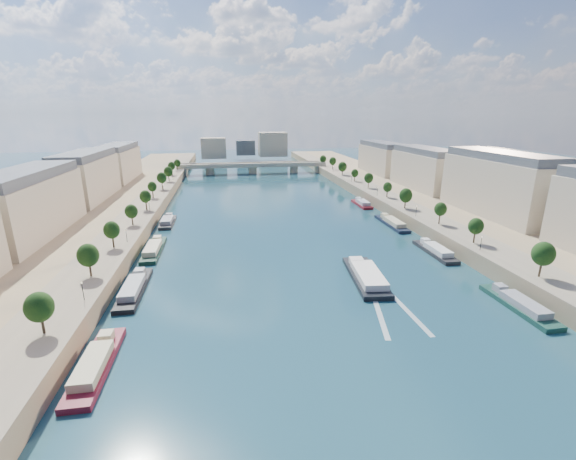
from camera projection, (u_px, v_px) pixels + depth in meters
name	position (u px, v px, depth m)	size (l,w,h in m)	color
ground	(279.00, 224.00, 159.19)	(700.00, 700.00, 0.00)	#0C2C36
quay_left	(93.00, 226.00, 147.29)	(44.00, 520.00, 5.00)	#9E8460
quay_right	(440.00, 211.00, 169.63)	(44.00, 520.00, 5.00)	#9E8460
pave_left	(133.00, 218.00, 148.88)	(14.00, 520.00, 0.10)	gray
pave_right	(409.00, 207.00, 166.56)	(14.00, 520.00, 0.10)	gray
trees_left	(138.00, 203.00, 149.51)	(4.80, 268.80, 8.26)	#382B1E
trees_right	(396.00, 191.00, 174.12)	(4.80, 268.80, 8.26)	#382B1E
lamps_left	(139.00, 217.00, 139.34)	(0.36, 200.36, 4.28)	black
lamps_right	(395.00, 199.00, 169.79)	(0.36, 200.36, 4.28)	black
buildings_left	(62.00, 186.00, 152.56)	(16.00, 226.00, 23.20)	#C6B598
buildings_right	(456.00, 175.00, 178.93)	(16.00, 226.00, 23.20)	#C6B598
skyline	(250.00, 146.00, 362.74)	(79.00, 42.00, 22.00)	#C6B598
bridge	(253.00, 167.00, 292.97)	(112.00, 12.00, 8.15)	#C1B79E
tour_barge	(366.00, 276.00, 105.84)	(10.40, 27.41, 3.71)	black
wake	(391.00, 308.00, 90.42)	(10.74, 26.02, 0.04)	silver
moored_barges_left	(132.00, 293.00, 96.45)	(5.00, 153.88, 3.60)	#161831
moored_barges_right	(438.00, 253.00, 124.05)	(5.00, 157.35, 3.60)	black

